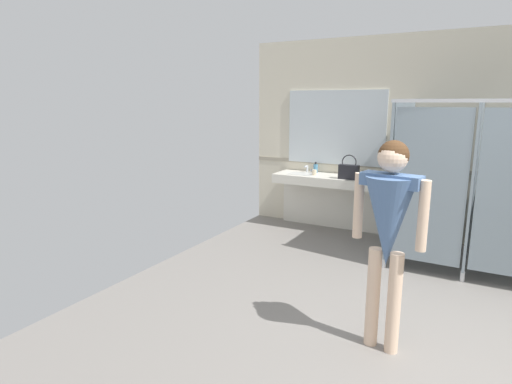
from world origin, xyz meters
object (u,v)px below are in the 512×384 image
person_standing (389,220)px  soap_dispenser (316,168)px  paper_cup (314,172)px  handbag (349,171)px

person_standing → soap_dispenser: (-1.80, 3.12, -0.15)m
person_standing → soap_dispenser: 3.61m
soap_dispenser → person_standing: bearing=-60.0°
soap_dispenser → paper_cup: (0.06, -0.21, -0.03)m
handbag → soap_dispenser: handbag is taller
soap_dispenser → paper_cup: bearing=-73.4°
person_standing → paper_cup: 3.39m
handbag → soap_dispenser: 0.71m
handbag → paper_cup: 0.59m
person_standing → soap_dispenser: person_standing is taller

